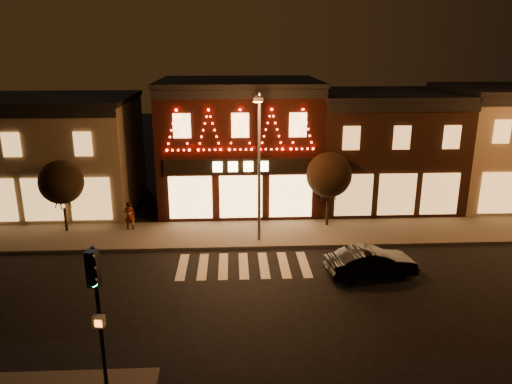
{
  "coord_description": "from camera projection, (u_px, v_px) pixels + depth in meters",
  "views": [
    {
      "loc": [
        -0.48,
        -18.04,
        10.47
      ],
      "look_at": [
        0.61,
        4.0,
        3.79
      ],
      "focal_mm": 34.37,
      "sensor_mm": 36.0,
      "label": 1
    }
  ],
  "objects": [
    {
      "name": "building_pulp",
      "position": [
        239.0,
        143.0,
        32.45
      ],
      "size": [
        10.2,
        8.34,
        8.3
      ],
      "color": "black",
      "rests_on": "ground"
    },
    {
      "name": "building_right_b",
      "position": [
        510.0,
        144.0,
        33.42
      ],
      "size": [
        9.2,
        8.28,
        7.8
      ],
      "color": "#6D644D",
      "rests_on": "ground"
    },
    {
      "name": "tree_right",
      "position": [
        329.0,
        175.0,
        28.28
      ],
      "size": [
        2.62,
        2.62,
        4.39
      ],
      "rotation": [
        0.0,
        0.0,
        0.08
      ],
      "color": "black",
      "rests_on": "sidewalk_far"
    },
    {
      "name": "pedestrian",
      "position": [
        129.0,
        215.0,
        28.25
      ],
      "size": [
        0.67,
        0.5,
        1.67
      ],
      "primitive_type": "imported",
      "rotation": [
        0.0,
        0.0,
        3.31
      ],
      "color": "gray",
      "rests_on": "sidewalk_far"
    },
    {
      "name": "sidewalk_far",
      "position": [
        277.0,
        233.0,
        28.02
      ],
      "size": [
        44.0,
        4.0,
        0.15
      ],
      "primitive_type": "cube",
      "color": "#47423D",
      "rests_on": "ground"
    },
    {
      "name": "tree_left",
      "position": [
        61.0,
        182.0,
        27.42
      ],
      "size": [
        2.48,
        2.48,
        4.14
      ],
      "rotation": [
        0.0,
        0.0,
        -0.01
      ],
      "color": "black",
      "rests_on": "sidewalk_far"
    },
    {
      "name": "streetlamp_mid",
      "position": [
        259.0,
        158.0,
        25.35
      ],
      "size": [
        0.52,
        1.83,
        7.96
      ],
      "rotation": [
        0.0,
        0.0,
        0.1
      ],
      "color": "#59595E",
      "rests_on": "sidewalk_far"
    },
    {
      "name": "building_left",
      "position": [
        41.0,
        153.0,
        32.0
      ],
      "size": [
        12.2,
        8.28,
        7.3
      ],
      "color": "#6D644D",
      "rests_on": "ground"
    },
    {
      "name": "dark_sedan",
      "position": [
        371.0,
        263.0,
        22.83
      ],
      "size": [
        4.39,
        2.1,
        1.39
      ],
      "primitive_type": "imported",
      "rotation": [
        0.0,
        0.0,
        1.72
      ],
      "color": "black",
      "rests_on": "ground"
    },
    {
      "name": "traffic_signal_near",
      "position": [
        96.0,
        294.0,
        14.2
      ],
      "size": [
        0.37,
        0.5,
        4.79
      ],
      "rotation": [
        0.0,
        0.0,
        -0.14
      ],
      "color": "black",
      "rests_on": "sidewalk_near"
    },
    {
      "name": "building_right_a",
      "position": [
        380.0,
        148.0,
        33.04
      ],
      "size": [
        9.2,
        8.28,
        7.5
      ],
      "color": "#331C12",
      "rests_on": "ground"
    },
    {
      "name": "ground",
      "position": [
        246.0,
        307.0,
        20.3
      ],
      "size": [
        120.0,
        120.0,
        0.0
      ],
      "primitive_type": "plane",
      "color": "black",
      "rests_on": "ground"
    }
  ]
}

